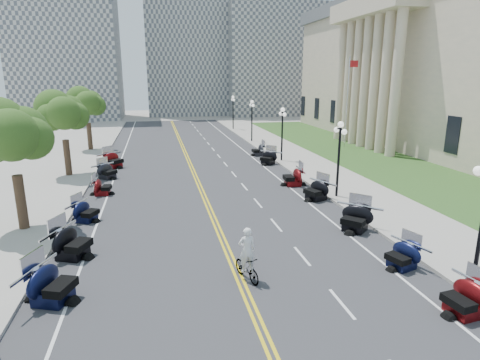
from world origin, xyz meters
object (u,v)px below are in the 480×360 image
motorcycle_n_3 (466,297)px  cyclist_rider (247,233)px  civic_building (461,67)px  bicycle (247,268)px  flagpole (347,103)px

motorcycle_n_3 → cyclist_rider: (-6.69, 3.87, 1.31)m
civic_building → motorcycle_n_3: civic_building is taller
bicycle → cyclist_rider: 1.46m
civic_building → bicycle: civic_building is taller
civic_building → cyclist_rider: civic_building is taller
flagpole → cyclist_rider: 32.93m
motorcycle_n_3 → bicycle: bearing=-127.8°
civic_building → motorcycle_n_3: (-25.04, -31.46, -8.23)m
flagpole → civic_building: bearing=0.0°
civic_building → bicycle: size_ratio=29.28×
cyclist_rider → civic_building: bearing=-139.0°
cyclist_rider → motorcycle_n_3: bearing=149.9°
bicycle → cyclist_rider: bearing=0.0°
motorcycle_n_3 → cyclist_rider: 7.84m
flagpole → motorcycle_n_3: size_ratio=5.24×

